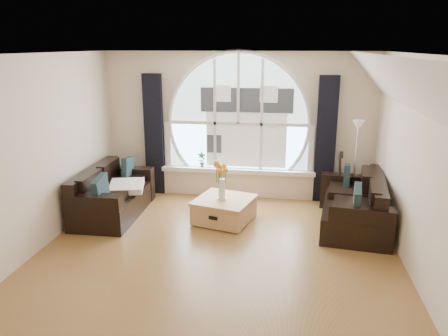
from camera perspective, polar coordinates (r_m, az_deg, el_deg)
ground at (r=5.97m, az=-1.28°, el=-12.11°), size 5.00×5.50×0.01m
ceiling at (r=5.28m, az=-1.47°, el=14.75°), size 5.00×5.50×0.01m
wall_back at (r=8.13m, az=1.90°, el=5.58°), size 5.00×0.01×2.70m
wall_front at (r=2.99m, az=-10.53°, el=-13.57°), size 5.00×0.01×2.70m
wall_left at (r=6.38m, az=-24.11°, el=1.30°), size 0.01×5.50×2.70m
wall_right at (r=5.63m, az=24.58°, el=-0.56°), size 0.01×5.50×2.70m
attic_slope at (r=5.38m, az=22.71°, el=9.84°), size 0.92×5.50×0.72m
arched_window at (r=8.06m, az=1.90°, el=7.46°), size 2.60×0.06×2.15m
window_sill at (r=8.23m, az=1.77°, el=-0.31°), size 2.90×0.22×0.08m
window_frame at (r=8.03m, az=1.87°, el=7.43°), size 2.76×0.08×2.15m
neighbor_house at (r=8.04m, az=2.95°, el=6.54°), size 1.70×0.02×1.50m
curtain_left at (r=8.38m, az=-9.17°, el=4.30°), size 0.35×0.12×2.30m
curtain_right at (r=8.03m, az=13.23°, el=3.58°), size 0.35×0.12×2.30m
sofa_left at (r=7.60m, az=-14.31°, el=-3.06°), size 0.91×1.80×0.80m
sofa_right at (r=7.19m, az=16.65°, el=-4.35°), size 1.14×1.91×0.80m
coffee_chest at (r=7.14m, az=0.03°, el=-5.38°), size 1.08×1.08×0.43m
throw_blanket at (r=7.52m, az=-12.68°, el=-2.36°), size 0.66×0.66×0.10m
vase_flowers at (r=6.92m, az=-0.29°, el=-1.14°), size 0.24×0.24×0.70m
floor_lamp at (r=7.73m, az=16.81°, el=0.16°), size 0.24×0.24×1.60m
guitar at (r=7.88m, az=14.82°, el=-1.44°), size 0.39×0.29×1.06m
potted_plant at (r=8.28m, az=-2.94°, el=1.10°), size 0.17×0.14×0.29m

